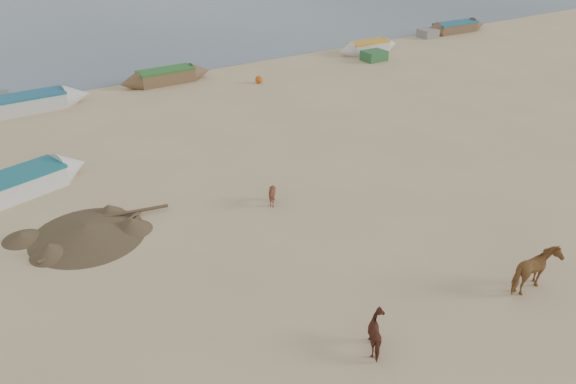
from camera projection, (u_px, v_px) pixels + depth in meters
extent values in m
plane|color=tan|center=(361.00, 276.00, 16.57)|extent=(140.00, 140.00, 0.00)
imported|color=brown|center=(535.00, 271.00, 15.66)|extent=(1.61, 0.82, 1.32)
imported|color=#5A2A1C|center=(272.00, 195.00, 20.09)|extent=(0.89, 0.82, 0.84)
imported|color=#592A1C|center=(380.00, 334.00, 13.74)|extent=(0.88, 1.00, 0.93)
cone|color=brown|center=(87.00, 231.00, 18.37)|extent=(4.77, 4.77, 0.43)
sphere|color=#C15012|center=(259.00, 80.00, 32.96)|extent=(0.44, 0.44, 0.44)
cube|color=#2C6335|center=(374.00, 56.00, 37.31)|extent=(1.50, 1.20, 0.64)
cube|color=gray|center=(428.00, 33.00, 43.19)|extent=(1.30, 1.20, 0.60)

